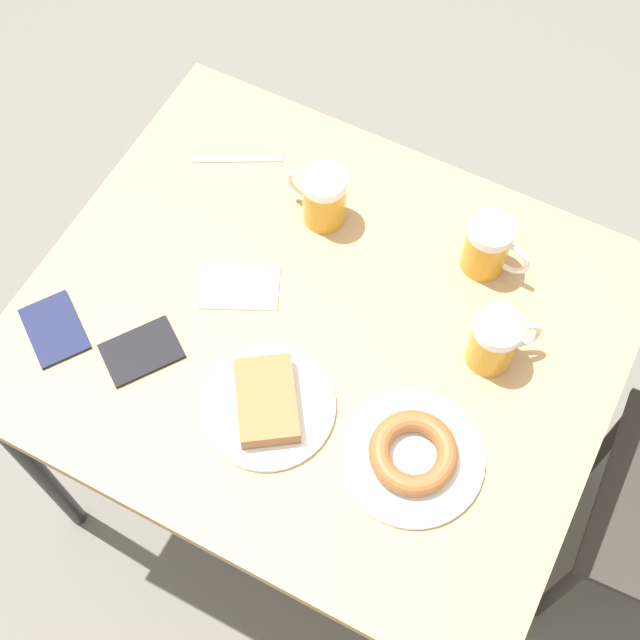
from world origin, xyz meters
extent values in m
plane|color=#666059|center=(0.00, 0.00, 0.00)|extent=(8.00, 8.00, 0.00)
cube|color=tan|center=(0.00, 0.00, 0.76)|extent=(0.84, 1.00, 0.03)
cylinder|color=black|center=(-0.38, -0.46, 0.37)|extent=(0.04, 0.04, 0.74)
cylinder|color=black|center=(0.38, -0.46, 0.37)|extent=(0.04, 0.04, 0.74)
cylinder|color=black|center=(-0.38, 0.46, 0.37)|extent=(0.04, 0.04, 0.74)
cylinder|color=#2D2823|center=(-0.28, 0.58, 0.23)|extent=(0.03, 0.03, 0.46)
cylinder|color=#2D2823|center=(0.07, 0.60, 0.23)|extent=(0.03, 0.03, 0.46)
cylinder|color=white|center=(0.17, -0.01, 0.78)|extent=(0.22, 0.22, 0.01)
cube|color=brown|center=(0.17, -0.01, 0.80)|extent=(0.17, 0.16, 0.03)
cylinder|color=white|center=(0.14, 0.24, 0.78)|extent=(0.23, 0.23, 0.01)
torus|color=brown|center=(0.14, 0.24, 0.80)|extent=(0.14, 0.14, 0.03)
cylinder|color=#C68C23|center=(-0.24, 0.20, 0.82)|extent=(0.08, 0.08, 0.10)
cylinder|color=white|center=(-0.24, 0.20, 0.88)|extent=(0.08, 0.08, 0.02)
torus|color=silver|center=(-0.24, 0.24, 0.83)|extent=(0.02, 0.08, 0.08)
cylinder|color=#C68C23|center=(-0.20, -0.10, 0.82)|extent=(0.08, 0.08, 0.10)
cylinder|color=white|center=(-0.20, -0.10, 0.88)|extent=(0.08, 0.08, 0.02)
torus|color=silver|center=(-0.21, -0.14, 0.83)|extent=(0.02, 0.08, 0.08)
cylinder|color=#C68C23|center=(-0.08, 0.28, 0.82)|extent=(0.08, 0.08, 0.10)
cylinder|color=white|center=(-0.08, 0.28, 0.88)|extent=(0.08, 0.08, 0.02)
torus|color=silver|center=(-0.11, 0.31, 0.83)|extent=(0.06, 0.06, 0.08)
cube|color=white|center=(0.00, -0.16, 0.77)|extent=(0.14, 0.16, 0.00)
cube|color=silver|center=(-0.24, -0.30, 0.77)|extent=(0.09, 0.16, 0.00)
cube|color=#141938|center=(0.22, -0.40, 0.77)|extent=(0.14, 0.15, 0.01)
cube|color=black|center=(0.18, -0.24, 0.77)|extent=(0.15, 0.14, 0.01)
camera|label=1|loc=(0.62, 0.32, 2.13)|focal=50.00mm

